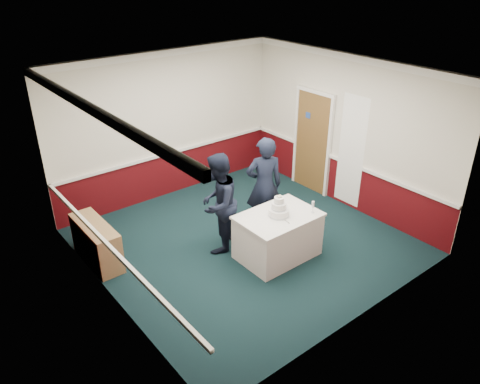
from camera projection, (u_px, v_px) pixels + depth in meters
ground at (245, 241)px, 8.36m from camera, size 5.00×5.00×0.00m
room_shell at (227, 127)px, 7.94m from camera, size 5.00×5.00×3.00m
sideboard at (97, 243)px, 7.70m from camera, size 0.41×1.20×0.70m
cake_table at (278, 235)px, 7.80m from camera, size 1.32×0.92×0.79m
wedding_cake at (279, 209)px, 7.57m from camera, size 0.35×0.35×0.36m
cake_knife at (286, 221)px, 7.47m from camera, size 0.06×0.22×0.00m
champagne_flute at (313, 205)px, 7.64m from camera, size 0.05×0.05×0.21m
person_man at (218, 203)px, 7.80m from camera, size 1.07×1.01×1.75m
person_woman at (264, 186)px, 8.32m from camera, size 0.79×0.69×1.82m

